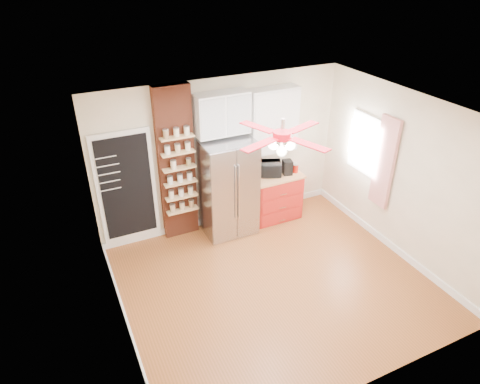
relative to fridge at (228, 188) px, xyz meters
name	(u,v)px	position (x,y,z in m)	size (l,w,h in m)	color
floor	(275,283)	(0.05, -1.63, -0.88)	(4.50, 4.50, 0.00)	brown
ceiling	(283,115)	(0.05, -1.63, 1.83)	(4.50, 4.50, 0.00)	white
wall_back	(222,154)	(0.05, 0.37, 0.48)	(4.50, 0.02, 2.70)	beige
wall_front	(376,302)	(0.05, -3.63, 0.48)	(4.50, 0.02, 2.70)	beige
wall_left	(114,251)	(-2.20, -1.63, 0.48)	(0.02, 4.00, 2.70)	beige
wall_right	(402,176)	(2.30, -1.63, 0.48)	(0.02, 4.00, 2.70)	beige
chalkboard	(127,188)	(-1.65, 0.33, 0.23)	(0.95, 0.05, 1.95)	white
brick_pillar	(176,165)	(-0.80, 0.29, 0.48)	(0.60, 0.16, 2.70)	brown
fridge	(228,188)	(0.00, 0.00, 0.00)	(0.90, 0.70, 1.75)	#A3A2A7
upper_glass_cabinet	(222,114)	(0.00, 0.20, 1.27)	(0.90, 0.35, 0.70)	white
red_cabinet	(274,195)	(0.97, 0.05, -0.42)	(0.94, 0.64, 0.90)	#AE1E17
upper_shelf_unit	(273,120)	(0.97, 0.22, 1.00)	(0.90, 0.30, 1.15)	white
window	(365,144)	(2.28, -0.73, 0.68)	(0.04, 0.75, 1.05)	white
curtain	(384,163)	(2.23, -1.28, 0.57)	(0.06, 0.40, 1.55)	red
ceiling_fan	(282,136)	(0.05, -1.63, 1.55)	(1.40, 1.40, 0.44)	silver
toaster_oven	(268,169)	(0.83, 0.08, 0.15)	(0.46, 0.31, 0.25)	black
coffee_maker	(287,167)	(1.17, -0.03, 0.16)	(0.16, 0.18, 0.27)	black
canister_left	(295,168)	(1.34, -0.04, 0.10)	(0.10, 0.10, 0.16)	#A41409
canister_right	(294,167)	(1.34, 0.02, 0.10)	(0.10, 0.10, 0.15)	red
pantry_jar_oats	(173,165)	(-0.90, 0.13, 0.57)	(0.09, 0.09, 0.14)	beige
pantry_jar_beans	(189,162)	(-0.64, 0.13, 0.56)	(0.08, 0.08, 0.12)	olive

